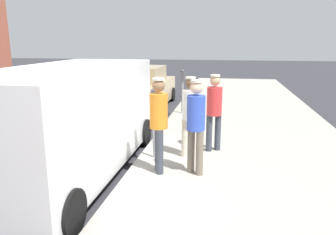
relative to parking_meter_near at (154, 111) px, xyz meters
The scene contains 10 objects.
ground_plane 1.81m from the parking_meter_near, behind, with size 80.00×80.00×0.00m, color #2D2D33.
sidewalk_slab 2.43m from the parking_meter_near, ahead, with size 5.00×32.00×0.15m, color #9E998E.
parking_meter_near is the anchor object (origin of this frame).
parking_meter_far 4.55m from the parking_meter_near, 90.00° to the left, with size 0.14×0.18×1.52m.
pedestrian_in_blue 1.20m from the parking_meter_near, 37.43° to the right, with size 0.34×0.34×1.79m.
pedestrian_in_red 1.41m from the parking_meter_near, 29.17° to the left, with size 0.34×0.34×1.75m.
pedestrian_in_white 0.77m from the parking_meter_near, 14.36° to the left, with size 0.35×0.34×1.74m.
pedestrian_in_orange 0.81m from the parking_meter_near, 71.26° to the right, with size 0.34×0.35×1.81m.
parked_van 1.70m from the parking_meter_near, 151.91° to the right, with size 2.14×5.21×2.15m.
parked_sedan_ahead 6.24m from the parking_meter_near, 106.64° to the left, with size 2.02×4.44×1.65m.
Camera 1 is at (2.83, -6.43, 2.63)m, focal length 35.25 mm.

